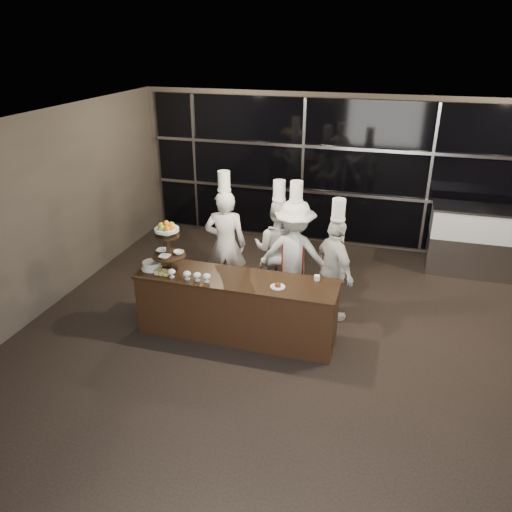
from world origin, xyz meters
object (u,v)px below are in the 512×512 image
(buffet_counter, at_px, (237,307))
(chef_c, at_px, (294,254))
(layer_cake, at_px, (152,265))
(chef_a, at_px, (226,243))
(display_case, at_px, (474,237))
(chef_b, at_px, (278,249))
(chef_d, at_px, (334,269))
(display_stand, at_px, (168,242))

(buffet_counter, xyz_separation_m, chef_c, (0.58, 1.12, 0.41))
(layer_cake, relative_size, chef_c, 0.15)
(buffet_counter, relative_size, layer_cake, 9.47)
(buffet_counter, relative_size, chef_a, 1.34)
(display_case, relative_size, chef_b, 0.78)
(buffet_counter, height_order, chef_d, chef_d)
(chef_c, bearing_deg, chef_b, 150.86)
(display_case, bearing_deg, chef_b, -149.70)
(chef_d, bearing_deg, chef_b, 155.36)
(layer_cake, bearing_deg, chef_c, 32.58)
(chef_a, bearing_deg, chef_b, 12.90)
(display_stand, xyz_separation_m, chef_a, (0.46, 1.10, -0.41))
(display_stand, relative_size, chef_c, 0.37)
(chef_a, distance_m, chef_d, 1.81)
(buffet_counter, xyz_separation_m, display_stand, (-1.00, -0.00, 0.87))
(display_stand, bearing_deg, layer_cake, -168.97)
(chef_c, bearing_deg, chef_d, -22.49)
(buffet_counter, xyz_separation_m, layer_cake, (-1.26, -0.05, 0.51))
(chef_a, relative_size, chef_d, 1.11)
(chef_a, relative_size, chef_c, 1.04)
(display_case, height_order, chef_c, chef_c)
(chef_a, bearing_deg, display_case, 27.06)
(chef_b, relative_size, chef_c, 0.97)
(display_case, bearing_deg, chef_c, -144.83)
(buffet_counter, relative_size, display_case, 1.83)
(display_stand, xyz_separation_m, chef_d, (2.25, 0.85, -0.51))
(buffet_counter, height_order, chef_b, chef_b)
(display_case, xyz_separation_m, chef_b, (-3.15, -1.84, 0.17))
(layer_cake, bearing_deg, chef_b, 41.11)
(chef_a, bearing_deg, layer_cake, -121.87)
(display_case, distance_m, chef_c, 3.49)
(chef_a, height_order, chef_c, chef_a)
(layer_cake, distance_m, chef_d, 2.66)
(chef_d, bearing_deg, buffet_counter, -145.72)
(chef_a, xyz_separation_m, chef_c, (1.12, 0.02, -0.05))
(buffet_counter, distance_m, layer_cake, 1.36)
(display_stand, xyz_separation_m, chef_c, (1.58, 1.12, -0.46))
(buffet_counter, distance_m, chef_a, 1.31)
(display_case, bearing_deg, layer_cake, -145.83)
(buffet_counter, height_order, display_stand, display_stand)
(buffet_counter, xyz_separation_m, display_case, (3.43, 3.13, 0.22))
(display_case, bearing_deg, buffet_counter, -137.62)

